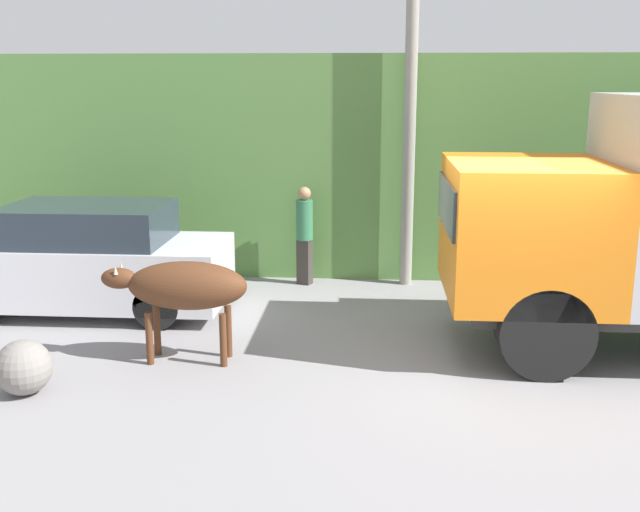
{
  "coord_description": "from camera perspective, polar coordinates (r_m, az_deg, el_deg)",
  "views": [
    {
      "loc": [
        -1.56,
        -8.96,
        3.51
      ],
      "look_at": [
        -2.24,
        0.27,
        1.3
      ],
      "focal_mm": 42.0,
      "sensor_mm": 36.0,
      "label": 1
    }
  ],
  "objects": [
    {
      "name": "ground_plane",
      "position": [
        9.75,
        13.24,
        -8.06
      ],
      "size": [
        60.0,
        60.0,
        0.0
      ],
      "primitive_type": "plane",
      "color": "gray"
    },
    {
      "name": "hillside_embankment",
      "position": [
        16.12,
        9.82,
        7.7
      ],
      "size": [
        32.0,
        6.04,
        3.92
      ],
      "color": "#568442",
      "rests_on": "ground_plane"
    },
    {
      "name": "building_backdrop",
      "position": [
        15.46,
        -15.77,
        5.14
      ],
      "size": [
        5.48,
        2.7,
        2.81
      ],
      "color": "#99ADB7",
      "rests_on": "ground_plane"
    },
    {
      "name": "brown_cow",
      "position": [
        9.49,
        -10.34,
        -2.34
      ],
      "size": [
        1.85,
        0.61,
        1.29
      ],
      "rotation": [
        0.0,
        0.0,
        0.15
      ],
      "color": "#512D19",
      "rests_on": "ground_plane"
    },
    {
      "name": "parked_suv",
      "position": [
        11.94,
        -17.51,
        -0.32
      ],
      "size": [
        4.35,
        1.75,
        1.66
      ],
      "rotation": [
        0.0,
        0.0,
        -0.06
      ],
      "color": "silver",
      "rests_on": "ground_plane"
    },
    {
      "name": "pedestrian_on_hill",
      "position": [
        12.88,
        -1.19,
        2.01
      ],
      "size": [
        0.39,
        0.39,
        1.71
      ],
      "rotation": [
        0.0,
        0.0,
        2.67
      ],
      "color": "#38332D",
      "rests_on": "ground_plane"
    },
    {
      "name": "utility_pole",
      "position": [
        12.73,
        6.91,
        12.42
      ],
      "size": [
        0.9,
        0.21,
        6.37
      ],
      "color": "gray",
      "rests_on": "ground_plane"
    },
    {
      "name": "roadside_rock",
      "position": [
        9.19,
        -21.65,
        -7.89
      ],
      "size": [
        0.64,
        0.64,
        0.64
      ],
      "color": "gray",
      "rests_on": "ground_plane"
    }
  ]
}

